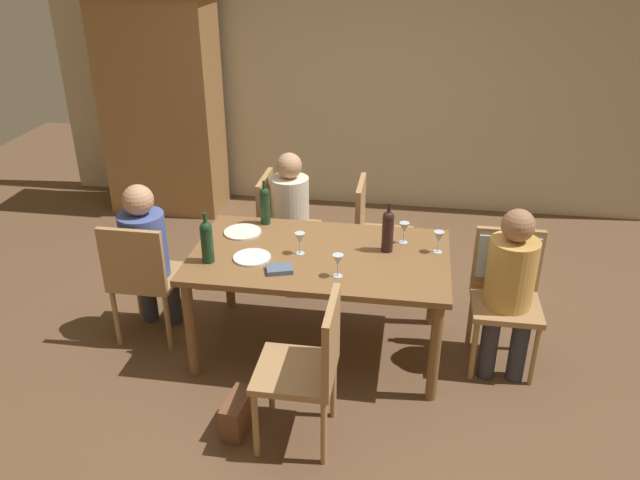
{
  "coord_description": "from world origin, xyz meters",
  "views": [
    {
      "loc": [
        0.58,
        -3.63,
        2.67
      ],
      "look_at": [
        0.0,
        0.0,
        0.84
      ],
      "focal_mm": 35.47,
      "sensor_mm": 36.0,
      "label": 1
    }
  ],
  "objects_px": {
    "handbag": "(238,414)",
    "chair_near": "(311,362)",
    "wine_bottle_tall_green": "(388,230)",
    "chair_left_end": "(142,274)",
    "chair_right_end": "(507,279)",
    "dinner_plate_host": "(243,232)",
    "person_man_bearded": "(293,210)",
    "person_woman_host": "(146,249)",
    "wine_glass_centre": "(439,238)",
    "person_man_guest": "(510,281)",
    "wine_bottle_dark_red": "(207,241)",
    "wine_glass_far": "(338,261)",
    "dinner_plate_guest_left": "(252,257)",
    "wine_glass_near_right": "(404,229)",
    "chair_far_right": "(374,229)",
    "chair_far_left": "(280,223)",
    "wine_glass_near_left": "(300,239)",
    "armoire_cabinet": "(162,104)",
    "dining_table": "(320,265)",
    "wine_bottle_short_olive": "(265,204)"
  },
  "relations": [
    {
      "from": "wine_bottle_dark_red",
      "to": "chair_far_left",
      "type": "bearing_deg",
      "value": 78.54
    },
    {
      "from": "wine_glass_far",
      "to": "wine_glass_near_left",
      "type": "bearing_deg",
      "value": 137.48
    },
    {
      "from": "wine_glass_centre",
      "to": "handbag",
      "type": "relative_size",
      "value": 0.53
    },
    {
      "from": "chair_right_end",
      "to": "person_man_bearded",
      "type": "relative_size",
      "value": 0.82
    },
    {
      "from": "person_man_guest",
      "to": "wine_bottle_dark_red",
      "type": "bearing_deg",
      "value": 5.74
    },
    {
      "from": "chair_left_end",
      "to": "chair_near",
      "type": "xyz_separation_m",
      "value": [
        1.31,
        -0.79,
        0.0
      ]
    },
    {
      "from": "person_woman_host",
      "to": "wine_glass_near_right",
      "type": "bearing_deg",
      "value": 7.19
    },
    {
      "from": "person_woman_host",
      "to": "person_man_bearded",
      "type": "xyz_separation_m",
      "value": [
        0.87,
        0.85,
        -0.01
      ]
    },
    {
      "from": "wine_bottle_dark_red",
      "to": "chair_right_end",
      "type": "bearing_deg",
      "value": 10.13
    },
    {
      "from": "person_man_bearded",
      "to": "wine_glass_near_right",
      "type": "bearing_deg",
      "value": 54.66
    },
    {
      "from": "chair_far_right",
      "to": "person_man_bearded",
      "type": "height_order",
      "value": "person_man_bearded"
    },
    {
      "from": "chair_far_left",
      "to": "handbag",
      "type": "xyz_separation_m",
      "value": [
        0.12,
        -1.76,
        -0.42
      ]
    },
    {
      "from": "wine_glass_near_left",
      "to": "wine_glass_centre",
      "type": "distance_m",
      "value": 0.91
    },
    {
      "from": "wine_glass_near_right",
      "to": "chair_far_right",
      "type": "bearing_deg",
      "value": 111.0
    },
    {
      "from": "handbag",
      "to": "chair_near",
      "type": "bearing_deg",
      "value": -0.0
    },
    {
      "from": "chair_near",
      "to": "person_man_guest",
      "type": "distance_m",
      "value": 1.43
    },
    {
      "from": "dinner_plate_guest_left",
      "to": "person_man_bearded",
      "type": "bearing_deg",
      "value": 86.01
    },
    {
      "from": "chair_far_left",
      "to": "person_man_guest",
      "type": "relative_size",
      "value": 0.81
    },
    {
      "from": "wine_bottle_dark_red",
      "to": "handbag",
      "type": "bearing_deg",
      "value": -62.78
    },
    {
      "from": "dinner_plate_guest_left",
      "to": "wine_bottle_dark_red",
      "type": "bearing_deg",
      "value": -162.55
    },
    {
      "from": "chair_right_end",
      "to": "dinner_plate_host",
      "type": "bearing_deg",
      "value": -3.17
    },
    {
      "from": "person_man_bearded",
      "to": "wine_glass_far",
      "type": "relative_size",
      "value": 7.54
    },
    {
      "from": "armoire_cabinet",
      "to": "wine_glass_centre",
      "type": "height_order",
      "value": "armoire_cabinet"
    },
    {
      "from": "wine_bottle_short_olive",
      "to": "wine_glass_far",
      "type": "bearing_deg",
      "value": -48.0
    },
    {
      "from": "person_man_guest",
      "to": "dinner_plate_guest_left",
      "type": "distance_m",
      "value": 1.66
    },
    {
      "from": "chair_near",
      "to": "wine_glass_far",
      "type": "relative_size",
      "value": 6.17
    },
    {
      "from": "wine_glass_centre",
      "to": "dinner_plate_guest_left",
      "type": "xyz_separation_m",
      "value": [
        -1.19,
        -0.28,
        -0.1
      ]
    },
    {
      "from": "wine_glass_far",
      "to": "wine_bottle_tall_green",
      "type": "bearing_deg",
      "value": 54.74
    },
    {
      "from": "person_woman_host",
      "to": "wine_glass_centre",
      "type": "relative_size",
      "value": 7.72
    },
    {
      "from": "chair_left_end",
      "to": "chair_near",
      "type": "relative_size",
      "value": 1.0
    },
    {
      "from": "chair_far_left",
      "to": "person_woman_host",
      "type": "height_order",
      "value": "person_woman_host"
    },
    {
      "from": "wine_glass_near_left",
      "to": "handbag",
      "type": "xyz_separation_m",
      "value": [
        -0.22,
        -0.86,
        -0.74
      ]
    },
    {
      "from": "dining_table",
      "to": "chair_far_right",
      "type": "bearing_deg",
      "value": 71.56
    },
    {
      "from": "dining_table",
      "to": "person_man_guest",
      "type": "xyz_separation_m",
      "value": [
        1.22,
        -0.03,
        -0.0
      ]
    },
    {
      "from": "chair_left_end",
      "to": "wine_glass_far",
      "type": "relative_size",
      "value": 6.17
    },
    {
      "from": "chair_near",
      "to": "dinner_plate_guest_left",
      "type": "height_order",
      "value": "chair_near"
    },
    {
      "from": "wine_bottle_dark_red",
      "to": "handbag",
      "type": "height_order",
      "value": "wine_bottle_dark_red"
    },
    {
      "from": "chair_left_end",
      "to": "wine_bottle_short_olive",
      "type": "xyz_separation_m",
      "value": [
        0.76,
        0.49,
        0.36
      ]
    },
    {
      "from": "wine_bottle_tall_green",
      "to": "dinner_plate_guest_left",
      "type": "xyz_separation_m",
      "value": [
        -0.86,
        -0.25,
        -0.15
      ]
    },
    {
      "from": "person_woman_host",
      "to": "handbag",
      "type": "xyz_separation_m",
      "value": [
        0.87,
        -0.9,
        -0.55
      ]
    },
    {
      "from": "person_man_guest",
      "to": "person_man_bearded",
      "type": "bearing_deg",
      "value": -29.8
    },
    {
      "from": "person_man_bearded",
      "to": "chair_right_end",
      "type": "bearing_deg",
      "value": 64.46
    },
    {
      "from": "armoire_cabinet",
      "to": "person_woman_host",
      "type": "relative_size",
      "value": 1.89
    },
    {
      "from": "wine_bottle_short_olive",
      "to": "wine_bottle_tall_green",
      "type": "bearing_deg",
      "value": -18.26
    },
    {
      "from": "wine_bottle_dark_red",
      "to": "wine_glass_near_left",
      "type": "xyz_separation_m",
      "value": [
        0.56,
        0.2,
        -0.04
      ]
    },
    {
      "from": "armoire_cabinet",
      "to": "person_man_bearded",
      "type": "relative_size",
      "value": 1.94
    },
    {
      "from": "wine_glass_centre",
      "to": "handbag",
      "type": "xyz_separation_m",
      "value": [
        -1.11,
        -1.02,
        -0.74
      ]
    },
    {
      "from": "wine_bottle_tall_green",
      "to": "chair_left_end",
      "type": "bearing_deg",
      "value": -173.14
    },
    {
      "from": "person_man_guest",
      "to": "wine_glass_near_right",
      "type": "relative_size",
      "value": 7.67
    },
    {
      "from": "person_man_bearded",
      "to": "wine_bottle_tall_green",
      "type": "bearing_deg",
      "value": 45.71
    }
  ]
}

